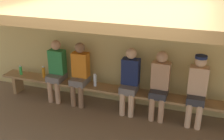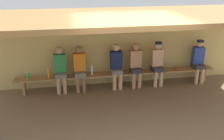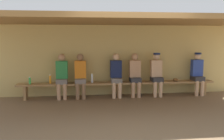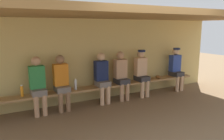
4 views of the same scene
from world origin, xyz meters
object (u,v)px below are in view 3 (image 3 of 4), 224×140
(player_in_white, at_px, (197,72))
(water_bottle_green, at_px, (30,81))
(water_bottle_clear, at_px, (50,79))
(player_in_red, at_px, (62,74))
(water_bottle_orange, at_px, (92,78))
(player_with_sunglasses, at_px, (157,72))
(player_rightmost, at_px, (135,73))
(baseball_glove_tan, at_px, (176,80))
(bench, at_px, (118,84))
(player_middle, at_px, (80,74))
(player_shirtless_tan, at_px, (116,73))

(player_in_white, height_order, water_bottle_green, player_in_white)
(water_bottle_clear, distance_m, water_bottle_green, 0.58)
(water_bottle_green, bearing_deg, player_in_red, 0.75)
(water_bottle_green, distance_m, water_bottle_orange, 1.82)
(player_with_sunglasses, distance_m, water_bottle_green, 3.82)
(player_with_sunglasses, distance_m, water_bottle_clear, 3.24)
(water_bottle_clear, bearing_deg, water_bottle_green, -176.56)
(player_rightmost, distance_m, baseball_glove_tan, 1.31)
(player_with_sunglasses, height_order, baseball_glove_tan, player_with_sunglasses)
(bench, height_order, player_in_red, player_in_red)
(player_in_white, distance_m, player_rightmost, 2.02)
(player_rightmost, height_order, water_bottle_clear, player_rightmost)
(player_in_red, distance_m, water_bottle_orange, 0.90)
(player_rightmost, xyz_separation_m, water_bottle_green, (-3.14, -0.01, -0.17))
(player_in_red, relative_size, player_rightmost, 1.00)
(player_in_white, bearing_deg, player_rightmost, -179.99)
(water_bottle_clear, xyz_separation_m, water_bottle_green, (-0.58, -0.03, -0.02))
(player_in_red, distance_m, player_middle, 0.55)
(player_shirtless_tan, bearing_deg, bench, -2.94)
(player_middle, relative_size, baseball_glove_tan, 5.56)
(player_in_red, height_order, water_bottle_clear, player_in_red)
(player_middle, height_order, water_bottle_orange, player_middle)
(player_in_red, height_order, water_bottle_orange, player_in_red)
(player_shirtless_tan, height_order, player_middle, same)
(player_middle, bearing_deg, player_shirtless_tan, 0.00)
(player_with_sunglasses, height_order, water_bottle_orange, player_with_sunglasses)
(player_middle, height_order, baseball_glove_tan, player_middle)
(water_bottle_green, relative_size, water_bottle_orange, 0.78)
(bench, xyz_separation_m, player_in_red, (-1.69, 0.00, 0.34))
(baseball_glove_tan, bearing_deg, water_bottle_orange, 103.81)
(player_with_sunglasses, xyz_separation_m, water_bottle_orange, (-2.00, -0.01, -0.15))
(player_in_white, relative_size, player_middle, 1.01)
(player_middle, relative_size, water_bottle_clear, 5.05)
(player_in_red, bearing_deg, water_bottle_green, -179.25)
(player_shirtless_tan, bearing_deg, player_with_sunglasses, 0.02)
(player_in_white, height_order, player_middle, player_in_white)
(player_in_red, height_order, water_bottle_green, player_in_red)
(player_in_white, height_order, water_bottle_clear, player_in_white)
(player_with_sunglasses, bearing_deg, baseball_glove_tan, -4.04)
(player_in_red, height_order, player_rightmost, same)
(player_in_white, xyz_separation_m, player_middle, (-3.68, -0.00, -0.02))
(bench, xyz_separation_m, player_with_sunglasses, (1.21, 0.00, 0.36))
(player_in_red, xyz_separation_m, player_rightmost, (2.21, 0.00, 0.00))
(player_in_red, bearing_deg, player_shirtless_tan, 0.00)
(player_middle, xyz_separation_m, baseball_glove_tan, (2.95, -0.04, -0.22))
(player_shirtless_tan, distance_m, player_rightmost, 0.59)
(player_shirtless_tan, xyz_separation_m, player_in_red, (-1.63, 0.00, 0.00))
(player_with_sunglasses, bearing_deg, water_bottle_green, -179.81)
(water_bottle_orange, xyz_separation_m, baseball_glove_tan, (2.61, -0.03, -0.09))
(player_in_white, relative_size, water_bottle_green, 6.27)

